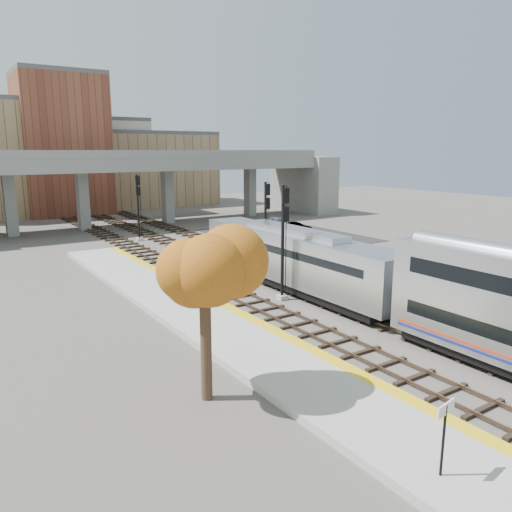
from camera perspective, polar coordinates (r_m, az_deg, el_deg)
ground at (r=27.59m, az=15.24°, el=-8.66°), size 160.00×160.00×0.00m
platform at (r=22.92m, az=2.84°, el=-12.13°), size 4.50×60.00×0.35m
yellow_strip at (r=23.93m, az=6.59°, el=-10.64°), size 0.70×60.00×0.01m
tracks at (r=37.07m, az=1.66°, el=-2.77°), size 10.70×95.00×0.25m
overpass at (r=66.64m, az=-11.80°, el=8.59°), size 54.00×12.00×9.50m
buildings_far at (r=85.99m, az=-19.61°, el=10.26°), size 43.00×21.00×20.60m
parking_lot at (r=56.86m, az=3.49°, el=2.38°), size 14.00×18.00×0.04m
locomotive at (r=34.48m, az=4.34°, el=-0.16°), size 3.02×19.05×4.10m
signal_mast_near at (r=31.71m, az=3.13°, el=1.45°), size 0.60×0.64×7.39m
signal_mast_mid at (r=40.46m, az=1.13°, el=3.45°), size 0.60×0.64×7.06m
signal_mast_far at (r=54.48m, az=-13.29°, el=5.32°), size 0.60×0.64×7.00m
station_sign at (r=15.77m, az=20.76°, el=-17.52°), size 0.90×0.19×2.27m
tree at (r=18.61m, az=-5.93°, el=-1.83°), size 3.60×3.60×6.89m
car_a at (r=54.26m, az=2.75°, el=2.59°), size 1.93×3.71×1.21m
car_b at (r=58.35m, az=4.60°, el=3.24°), size 3.12×3.79×1.22m
car_c at (r=62.68m, az=2.58°, el=3.82°), size 1.72×3.86×1.10m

